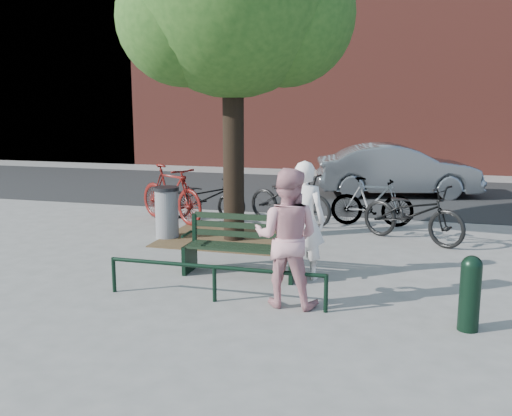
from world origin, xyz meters
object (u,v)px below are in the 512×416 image
(bollard, at_px, (470,291))
(parked_car, at_px, (397,170))
(litter_bin, at_px, (167,212))
(person_left, at_px, (304,220))
(person_right, at_px, (287,238))
(park_bench, at_px, (242,244))
(bicycle_c, at_px, (290,199))

(bollard, bearing_deg, parked_car, 96.53)
(bollard, bearing_deg, litter_bin, 147.94)
(parked_car, bearing_deg, person_left, 159.08)
(person_right, relative_size, litter_bin, 1.79)
(person_left, xyz_separation_m, parked_car, (1.14, 8.25, -0.16))
(park_bench, xyz_separation_m, parked_car, (2.09, 8.32, 0.26))
(litter_bin, bearing_deg, parked_car, 56.70)
(park_bench, height_order, parked_car, parked_car)
(bollard, height_order, parked_car, parked_car)
(litter_bin, xyz_separation_m, parked_car, (4.20, 6.40, 0.22))
(litter_bin, bearing_deg, park_bench, -42.22)
(parked_car, bearing_deg, park_bench, 152.84)
(person_right, distance_m, bicycle_c, 5.15)
(bicycle_c, bearing_deg, park_bench, -157.42)
(park_bench, height_order, litter_bin, litter_bin)
(park_bench, relative_size, bollard, 1.92)
(person_left, bearing_deg, person_right, 94.45)
(bicycle_c, distance_m, parked_car, 4.92)
(park_bench, bearing_deg, bicycle_c, 91.05)
(person_right, height_order, bollard, person_right)
(parked_car, bearing_deg, bicycle_c, 140.89)
(park_bench, bearing_deg, person_left, 4.28)
(park_bench, xyz_separation_m, bollard, (3.20, -1.41, 0.01))
(park_bench, bearing_deg, litter_bin, 137.78)
(bicycle_c, relative_size, parked_car, 0.47)
(park_bench, height_order, bicycle_c, bicycle_c)
(person_left, bearing_deg, park_bench, 8.73)
(park_bench, xyz_separation_m, person_right, (0.95, -1.13, 0.43))
(person_left, xyz_separation_m, person_right, (0.00, -1.20, 0.01))
(park_bench, xyz_separation_m, person_left, (0.95, 0.07, 0.42))
(parked_car, bearing_deg, person_right, 160.06)
(person_left, distance_m, person_right, 1.20)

